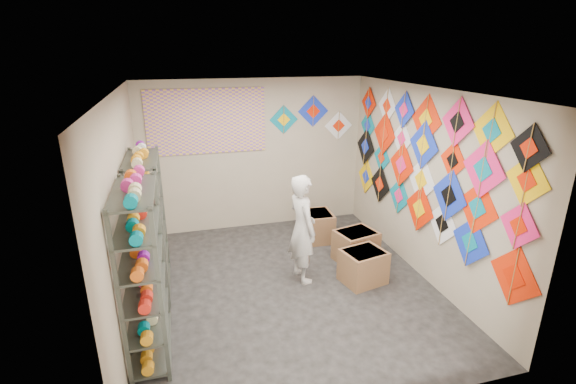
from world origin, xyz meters
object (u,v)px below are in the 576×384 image
object	(u,v)px
carton_c	(317,226)
shelf_rack_back	(149,226)
carton_b	(356,246)
shelf_rack_front	(144,274)
carton_a	(363,266)
shopkeeper	(302,229)

from	to	relation	value
carton_c	shelf_rack_back	bearing A→B (deg)	-158.47
shelf_rack_back	carton_b	distance (m)	3.11
shelf_rack_front	carton_a	world-z (taller)	shelf_rack_front
carton_a	carton_b	distance (m)	0.63
carton_a	shelf_rack_back	bearing A→B (deg)	155.32
shopkeeper	carton_b	bearing A→B (deg)	-82.95
shelf_rack_back	carton_b	xyz separation A→B (m)	(3.02, 0.00, -0.70)
shelf_rack_back	carton_c	xyz separation A→B (m)	(2.68, 0.88, -0.70)
shelf_rack_back	carton_a	xyz separation A→B (m)	(2.86, -0.61, -0.71)
shopkeeper	carton_a	distance (m)	1.03
shelf_rack_back	carton_c	bearing A→B (deg)	18.27
shelf_rack_back	shopkeeper	size ratio (longest dim) A/B	1.21
carton_a	carton_c	world-z (taller)	carton_c
carton_c	carton_a	bearing A→B (deg)	-79.64
shopkeeper	carton_c	world-z (taller)	shopkeeper
shelf_rack_front	carton_c	size ratio (longest dim) A/B	3.33
carton_b	shelf_rack_front	bearing A→B (deg)	-170.63
carton_a	shelf_rack_front	bearing A→B (deg)	-179.12
carton_a	carton_c	distance (m)	1.50
shelf_rack_front	shopkeeper	distance (m)	2.29
shelf_rack_back	shelf_rack_front	bearing A→B (deg)	-90.00
shopkeeper	carton_c	distance (m)	1.44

